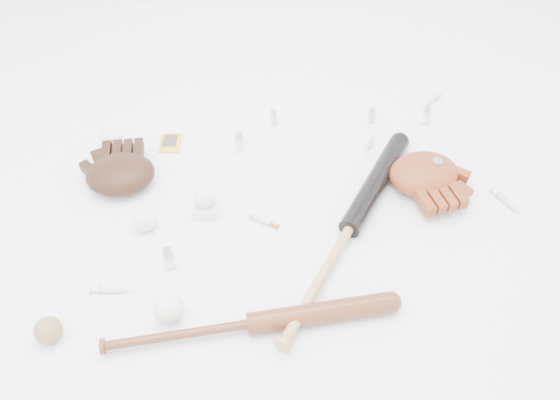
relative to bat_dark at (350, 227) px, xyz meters
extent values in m
plane|color=white|center=(-0.17, 0.11, -0.03)|extent=(3.00, 3.00, 0.00)
cube|color=gold|center=(-0.50, 0.54, -0.03)|extent=(0.09, 0.12, 0.01)
cube|color=white|center=(-0.41, 0.18, -0.01)|extent=(0.08, 0.08, 0.04)
sphere|color=white|center=(-0.41, 0.18, 0.04)|extent=(0.07, 0.07, 0.07)
sphere|color=white|center=(-0.60, 0.16, 0.00)|extent=(0.07, 0.07, 0.07)
sphere|color=white|center=(-0.69, 0.56, 0.00)|extent=(0.08, 0.08, 0.08)
sphere|color=white|center=(-0.55, -0.17, 0.01)|extent=(0.08, 0.08, 0.08)
sphere|color=olive|center=(-0.86, -0.17, 0.00)|extent=(0.07, 0.07, 0.07)
cylinder|color=#B6BFC7|center=(0.24, 0.50, 0.00)|extent=(0.02, 0.02, 0.06)
cylinder|color=#B6BFC7|center=(0.43, 0.45, 0.00)|extent=(0.03, 0.03, 0.07)
cylinder|color=#B6BFC7|center=(-0.26, 0.45, 0.00)|extent=(0.03, 0.03, 0.08)
cylinder|color=#B6BFC7|center=(0.33, 0.15, 0.02)|extent=(0.04, 0.04, 0.10)
cylinder|color=#B6BFC7|center=(-0.54, -0.01, 0.01)|extent=(0.03, 0.03, 0.08)
cylinder|color=#B6BFC7|center=(-0.12, 0.56, 0.00)|extent=(0.02, 0.02, 0.07)
camera|label=1|loc=(-0.43, -0.98, 1.25)|focal=35.00mm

